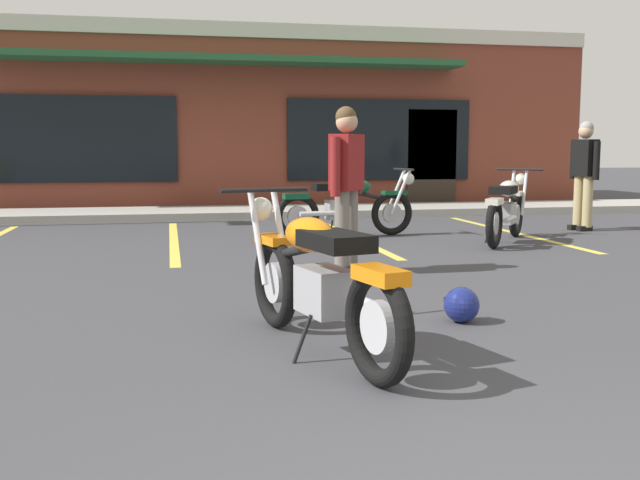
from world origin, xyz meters
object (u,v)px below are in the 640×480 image
object	(u,v)px
person_in_shorts_foreground	(347,179)
helmet_on_pavement	(461,305)
motorcycle_foreground_classic	(318,278)
person_in_black_shirt	(584,169)
motorcycle_blue_standard	(507,208)
motorcycle_silver_naked	(347,205)

from	to	relation	value
person_in_shorts_foreground	helmet_on_pavement	size ratio (longest dim) A/B	6.44
motorcycle_foreground_classic	person_in_black_shirt	distance (m)	8.03
motorcycle_blue_standard	motorcycle_silver_naked	bearing A→B (deg)	152.61
person_in_shorts_foreground	motorcycle_blue_standard	bearing A→B (deg)	36.13
motorcycle_foreground_classic	person_in_black_shirt	xyz separation A→B (m)	(5.38, 5.94, 0.49)
person_in_black_shirt	helmet_on_pavement	xyz separation A→B (m)	(-4.21, -5.39, -0.82)
motorcycle_blue_standard	person_in_shorts_foreground	world-z (taller)	person_in_shorts_foreground
motorcycle_foreground_classic	helmet_on_pavement	xyz separation A→B (m)	(1.17, 0.55, -0.33)
motorcycle_silver_naked	person_in_shorts_foreground	distance (m)	3.12
motorcycle_foreground_classic	helmet_on_pavement	bearing A→B (deg)	25.05
motorcycle_silver_naked	motorcycle_blue_standard	bearing A→B (deg)	-27.39
person_in_black_shirt	motorcycle_blue_standard	bearing A→B (deg)	-148.15
motorcycle_foreground_classic	person_in_shorts_foreground	bearing A→B (deg)	72.99
motorcycle_blue_standard	person_in_black_shirt	bearing A→B (deg)	31.85
person_in_black_shirt	person_in_shorts_foreground	size ratio (longest dim) A/B	1.00
motorcycle_foreground_classic	person_in_shorts_foreground	distance (m)	3.02
motorcycle_blue_standard	helmet_on_pavement	distance (m)	4.91
person_in_black_shirt	person_in_shorts_foreground	distance (m)	5.47
motorcycle_foreground_classic	person_in_black_shirt	world-z (taller)	person_in_black_shirt
motorcycle_foreground_classic	helmet_on_pavement	distance (m)	1.34
motorcycle_foreground_classic	motorcycle_blue_standard	bearing A→B (deg)	53.45
motorcycle_silver_naked	helmet_on_pavement	distance (m)	5.31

